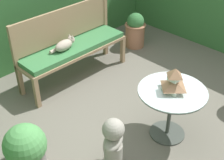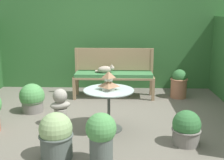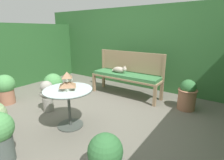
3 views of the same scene
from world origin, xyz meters
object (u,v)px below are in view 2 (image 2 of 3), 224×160
(cat, at_px, (106,69))
(potted_plant_bench_right, at_px, (32,99))
(potted_plant_path_edge, at_px, (101,136))
(garden_bench, at_px, (114,76))
(potted_plant_table_near, at_px, (186,128))
(potted_plant_patio_mid, at_px, (56,136))
(potted_plant_table_far, at_px, (179,84))
(patio_table, at_px, (109,98))
(garden_bust, at_px, (60,106))
(pagoda_birdhouse, at_px, (109,82))

(cat, relative_size, potted_plant_bench_right, 0.78)
(potted_plant_path_edge, bearing_deg, cat, 91.97)
(garden_bench, height_order, cat, cat)
(potted_plant_table_near, relative_size, potted_plant_path_edge, 0.76)
(potted_plant_patio_mid, height_order, potted_plant_table_far, potted_plant_table_far)
(cat, bearing_deg, potted_plant_table_near, -67.48)
(potted_plant_bench_right, height_order, potted_plant_table_near, potted_plant_bench_right)
(garden_bench, relative_size, potted_plant_table_near, 3.51)
(garden_bench, height_order, potted_plant_path_edge, potted_plant_path_edge)
(patio_table, height_order, potted_plant_table_near, patio_table)
(patio_table, distance_m, garden_bust, 0.81)
(potted_plant_table_far, relative_size, potted_plant_path_edge, 0.96)
(garden_bench, distance_m, garden_bust, 1.78)
(potted_plant_table_near, height_order, potted_plant_path_edge, potted_plant_path_edge)
(pagoda_birdhouse, distance_m, potted_plant_table_near, 1.29)
(potted_plant_patio_mid, bearing_deg, garden_bench, 76.22)
(patio_table, distance_m, potted_plant_table_far, 2.27)
(garden_bench, height_order, pagoda_birdhouse, pagoda_birdhouse)
(garden_bust, bearing_deg, potted_plant_patio_mid, -107.13)
(cat, bearing_deg, garden_bench, -5.04)
(pagoda_birdhouse, xyz_separation_m, potted_plant_table_far, (1.41, 1.76, -0.46))
(garden_bench, relative_size, potted_plant_table_far, 2.77)
(potted_plant_bench_right, bearing_deg, cat, 36.46)
(patio_table, bearing_deg, garden_bench, 89.07)
(patio_table, bearing_deg, pagoda_birdhouse, 116.57)
(potted_plant_path_edge, bearing_deg, garden_bust, 122.08)
(potted_plant_bench_right, bearing_deg, garden_bench, 33.33)
(garden_bench, relative_size, patio_table, 2.22)
(garden_bench, distance_m, cat, 0.23)
(cat, distance_m, garden_bust, 1.73)
(potted_plant_patio_mid, bearing_deg, potted_plant_bench_right, 116.38)
(garden_bench, relative_size, potted_plant_bench_right, 3.23)
(cat, bearing_deg, garden_bust, -118.65)
(patio_table, relative_size, potted_plant_bench_right, 1.45)
(patio_table, xyz_separation_m, potted_plant_bench_right, (-1.43, 0.77, -0.26))
(cat, xyz_separation_m, potted_plant_table_far, (1.55, 0.04, -0.31))
(garden_bench, xyz_separation_m, potted_plant_path_edge, (-0.07, -2.75, -0.11))
(patio_table, height_order, potted_plant_bench_right, patio_table)
(cat, height_order, potted_plant_bench_right, cat)
(patio_table, height_order, garden_bust, patio_table)
(potted_plant_table_near, bearing_deg, cat, 119.17)
(pagoda_birdhouse, relative_size, garden_bust, 0.46)
(cat, xyz_separation_m, patio_table, (0.14, -1.72, -0.11))
(garden_bench, bearing_deg, pagoda_birdhouse, -90.93)
(patio_table, distance_m, potted_plant_table_near, 1.21)
(pagoda_birdhouse, distance_m, potted_plant_path_edge, 1.11)
(cat, xyz_separation_m, potted_plant_patio_mid, (-0.47, -2.61, -0.33))
(cat, bearing_deg, potted_plant_table_far, -5.04)
(potted_plant_path_edge, bearing_deg, garden_bench, 88.49)
(potted_plant_patio_mid, bearing_deg, garden_bust, 99.12)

